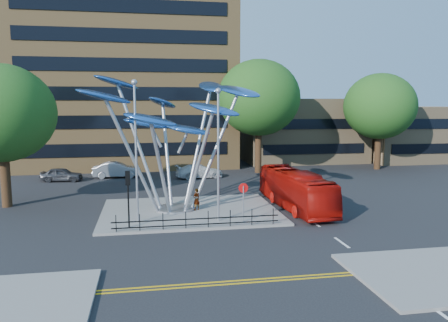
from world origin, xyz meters
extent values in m
plane|color=black|center=(0.00, 0.00, 0.00)|extent=(120.00, 120.00, 0.00)
cube|color=slate|center=(-1.00, 6.00, 0.07)|extent=(12.00, 9.00, 0.15)
cube|color=gold|center=(0.00, -6.00, 0.01)|extent=(40.00, 0.12, 0.01)
cube|color=gold|center=(0.00, -6.30, 0.01)|extent=(40.00, 0.12, 0.01)
cube|color=olive|center=(-6.00, 32.00, 15.00)|extent=(25.00, 15.00, 30.00)
cube|color=#9C815C|center=(16.00, 30.00, 4.00)|extent=(15.00, 8.00, 8.00)
cube|color=#9C815C|center=(30.00, 28.00, 3.50)|extent=(12.00, 8.00, 7.00)
cylinder|color=black|center=(8.00, 22.00, 2.86)|extent=(0.70, 0.70, 5.72)
ellipsoid|color=#1E4112|center=(8.00, 22.00, 8.06)|extent=(8.80, 8.80, 8.10)
cylinder|color=black|center=(-14.00, 10.00, 2.42)|extent=(0.70, 0.70, 4.84)
ellipsoid|color=#1E4112|center=(-14.00, 10.00, 6.82)|extent=(7.60, 7.60, 6.99)
cylinder|color=black|center=(22.00, 22.00, 2.53)|extent=(0.70, 0.70, 5.06)
ellipsoid|color=#1E4112|center=(22.00, 22.00, 7.13)|extent=(8.00, 8.00, 7.36)
cylinder|color=#9EA0A5|center=(-2.00, 6.50, 0.21)|extent=(2.80, 2.80, 0.12)
cylinder|color=#9EA0A5|center=(-3.20, 5.90, 4.05)|extent=(0.24, 0.24, 7.80)
ellipsoid|color=#2960B5|center=(-6.40, 4.90, 7.95)|extent=(3.92, 2.95, 1.39)
cylinder|color=#9EA0A5|center=(-2.40, 5.50, 3.35)|extent=(0.24, 0.24, 6.40)
ellipsoid|color=#2960B5|center=(-3.60, 3.30, 6.55)|extent=(3.47, 1.78, 1.31)
cylinder|color=#9EA0A5|center=(-1.40, 5.70, 3.65)|extent=(0.24, 0.24, 7.00)
ellipsoid|color=#2960B5|center=(0.40, 4.10, 7.15)|extent=(3.81, 3.11, 1.36)
cylinder|color=#9EA0A5|center=(-0.80, 6.50, 4.25)|extent=(0.24, 0.24, 8.20)
ellipsoid|color=#2960B5|center=(2.60, 6.90, 8.35)|extent=(3.52, 4.06, 1.44)
cylinder|color=#9EA0A5|center=(-1.20, 7.40, 4.45)|extent=(0.24, 0.24, 8.60)
ellipsoid|color=#2960B5|center=(1.00, 9.40, 8.75)|extent=(2.21, 3.79, 1.39)
cylinder|color=#9EA0A5|center=(-2.20, 7.50, 3.85)|extent=(0.24, 0.24, 7.40)
ellipsoid|color=#2960B5|center=(-2.60, 10.10, 7.55)|extent=(3.02, 3.71, 1.34)
cylinder|color=#9EA0A5|center=(-3.00, 6.90, 4.55)|extent=(0.24, 0.24, 8.80)
ellipsoid|color=#2960B5|center=(-5.80, 8.30, 8.95)|extent=(3.88, 3.60, 1.42)
ellipsoid|color=#2960B5|center=(-3.80, 6.70, 6.15)|extent=(3.40, 1.96, 1.13)
ellipsoid|color=#2960B5|center=(-1.10, 6.10, 5.75)|extent=(3.39, 2.16, 1.11)
cylinder|color=#9EA0A5|center=(-4.50, 3.50, 4.40)|extent=(0.14, 0.14, 8.50)
sphere|color=#9EA0A5|center=(-4.50, 3.50, 8.77)|extent=(0.36, 0.36, 0.36)
cylinder|color=#9EA0A5|center=(0.50, 3.00, 4.15)|extent=(0.14, 0.14, 8.00)
sphere|color=#9EA0A5|center=(0.50, 3.00, 8.27)|extent=(0.36, 0.36, 0.36)
cylinder|color=black|center=(-5.00, 2.50, 1.75)|extent=(0.10, 0.10, 3.20)
cube|color=black|center=(-5.00, 2.50, 3.15)|extent=(0.28, 0.18, 0.85)
sphere|color=#FF0C0C|center=(-5.00, 2.50, 3.43)|extent=(0.18, 0.18, 0.18)
cylinder|color=#9EA0A5|center=(2.00, 2.50, 1.30)|extent=(0.08, 0.08, 2.30)
cylinder|color=red|center=(2.00, 2.53, 2.30)|extent=(0.60, 0.04, 0.60)
cube|color=white|center=(2.00, 2.55, 2.30)|extent=(0.42, 0.03, 0.10)
cylinder|color=black|center=(-5.70, 1.70, 0.65)|extent=(0.05, 0.05, 1.00)
cylinder|color=black|center=(-4.36, 1.70, 0.65)|extent=(0.05, 0.05, 1.00)
cylinder|color=black|center=(-3.01, 1.70, 0.65)|extent=(0.05, 0.05, 1.00)
cylinder|color=black|center=(-1.67, 1.70, 0.65)|extent=(0.05, 0.05, 1.00)
cylinder|color=black|center=(-0.33, 1.70, 0.65)|extent=(0.05, 0.05, 1.00)
cylinder|color=black|center=(1.01, 1.70, 0.65)|extent=(0.05, 0.05, 1.00)
cylinder|color=black|center=(2.36, 1.70, 0.65)|extent=(0.05, 0.05, 1.00)
cylinder|color=black|center=(3.70, 1.70, 0.65)|extent=(0.05, 0.05, 1.00)
cube|color=black|center=(-1.00, 1.70, 0.70)|extent=(10.00, 0.06, 0.06)
cube|color=black|center=(-1.00, 1.70, 0.35)|extent=(10.00, 0.06, 0.06)
imported|color=#A20D07|center=(6.60, 5.95, 1.36)|extent=(2.79, 9.86, 2.72)
imported|color=gray|center=(-0.54, 5.99, 0.91)|extent=(0.66, 0.62, 1.52)
imported|color=#3F4046|center=(-12.01, 20.16, 0.66)|extent=(4.02, 1.92, 1.33)
imported|color=#A1A3A8|center=(-6.89, 21.38, 0.79)|extent=(4.79, 1.71, 1.57)
imported|color=silver|center=(1.32, 19.74, 0.68)|extent=(4.94, 2.56, 1.37)
camera|label=1|loc=(-3.84, -23.45, 7.59)|focal=35.00mm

